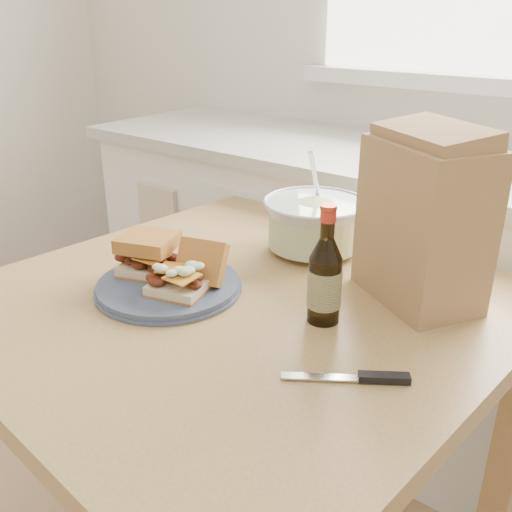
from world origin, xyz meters
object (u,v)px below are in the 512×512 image
Objects in this scene: plate at (169,286)px; paper_bag at (423,224)px; beer_bottle at (325,279)px; coleslaw_bowl at (314,226)px; dining_table at (240,349)px.

paper_bag is (0.40, 0.28, 0.14)m from plate.
plate is 0.33m from beer_bottle.
paper_bag is at bearing -14.34° from coleslaw_bowl.
beer_bottle is (0.31, 0.09, 0.07)m from plate.
plate is (-0.13, -0.06, 0.13)m from dining_table.
paper_bag is (0.29, -0.07, 0.09)m from coleslaw_bowl.
dining_table is at bearing -87.10° from coleslaw_bowl.
paper_bag is at bearing 61.70° from beer_bottle.
paper_bag reaches higher than coleslaw_bowl.
dining_table is 0.44m from paper_bag.
coleslaw_bowl is 0.33m from beer_bottle.
plate is 1.20× the size of coleslaw_bowl.
dining_table is 4.78× the size of beer_bottle.
coleslaw_bowl is at bearing -163.80° from paper_bag.
paper_bag is (0.27, 0.22, 0.27)m from dining_table.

